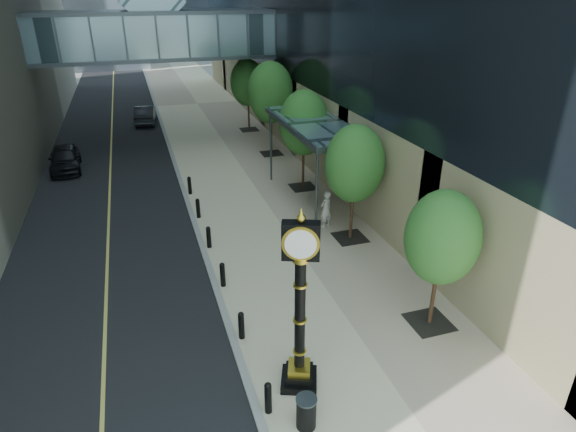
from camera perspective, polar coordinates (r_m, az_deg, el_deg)
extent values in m
plane|color=gray|center=(14.24, 10.26, -22.35)|extent=(320.00, 320.00, 0.00)
cube|color=black|center=(49.35, -20.10, 11.75)|extent=(8.00, 180.00, 0.02)
cube|color=beige|center=(49.69, -10.70, 12.94)|extent=(8.00, 180.00, 0.06)
cube|color=gray|center=(49.35, -15.39, 12.40)|extent=(0.25, 180.00, 0.07)
cube|color=slate|center=(36.38, -15.45, 19.97)|extent=(17.00, 4.00, 3.00)
cube|color=#383F44|center=(36.52, -15.18, 17.72)|extent=(17.00, 4.20, 0.25)
cube|color=#383F44|center=(36.29, -15.74, 22.24)|extent=(17.00, 4.20, 0.25)
cube|color=slate|center=(36.26, -15.87, 23.26)|extent=(4.24, 3.00, 4.24)
cube|color=#383F44|center=(24.61, 3.26, 10.70)|extent=(3.00, 8.00, 0.25)
cube|color=slate|center=(24.58, 3.27, 11.04)|extent=(2.80, 7.80, 0.06)
cylinder|color=#383F44|center=(21.57, 3.39, 2.63)|extent=(0.12, 0.12, 4.20)
cylinder|color=#383F44|center=(28.17, -2.05, 8.20)|extent=(0.12, 0.12, 4.20)
cylinder|color=black|center=(13.76, -2.37, -20.87)|extent=(0.20, 0.20, 0.90)
cylinder|color=black|center=(16.08, -5.54, -12.91)|extent=(0.20, 0.20, 0.90)
cylinder|color=black|center=(18.65, -7.75, -7.02)|extent=(0.20, 0.20, 0.90)
cylinder|color=black|center=(21.40, -9.37, -2.60)|extent=(0.20, 0.20, 0.90)
cylinder|color=black|center=(24.26, -10.60, 0.80)|extent=(0.20, 0.20, 0.90)
cylinder|color=black|center=(27.19, -11.57, 3.48)|extent=(0.20, 0.20, 0.90)
cube|color=black|center=(17.58, 16.38, -11.97)|extent=(1.40, 1.40, 0.02)
cylinder|color=#3E2B1A|center=(16.85, 16.91, -8.48)|extent=(0.14, 0.14, 2.59)
ellipsoid|color=#286525|center=(15.86, 17.82, -2.45)|extent=(2.37, 2.37, 3.17)
cube|color=black|center=(22.29, 7.36, -2.53)|extent=(1.40, 1.40, 0.02)
cylinder|color=#3E2B1A|center=(21.68, 7.57, 0.72)|extent=(0.14, 0.14, 2.81)
ellipsoid|color=#286525|center=(20.87, 7.91, 6.15)|extent=(2.58, 2.58, 3.43)
cube|color=black|center=(27.73, 1.77, 3.46)|extent=(1.40, 1.40, 0.02)
cylinder|color=#3E2B1A|center=(27.22, 1.82, 6.32)|extent=(0.14, 0.14, 2.95)
ellipsoid|color=#286525|center=(26.56, 1.88, 10.96)|extent=(2.70, 2.70, 3.60)
cube|color=black|center=(33.55, -1.96, 7.43)|extent=(1.40, 1.40, 0.02)
cylinder|color=#3E2B1A|center=(33.09, -2.00, 10.12)|extent=(0.14, 0.14, 3.28)
ellipsoid|color=#286525|center=(32.51, -2.07, 14.43)|extent=(3.01, 3.01, 4.01)
cube|color=black|center=(39.59, -4.62, 10.18)|extent=(1.40, 1.40, 0.02)
cylinder|color=#3E2B1A|center=(39.23, -4.69, 12.23)|extent=(0.14, 0.14, 2.93)
ellipsoid|color=#286525|center=(38.78, -4.81, 15.49)|extent=(2.68, 2.68, 3.58)
cube|color=black|center=(14.73, 1.32, -18.82)|extent=(1.32, 1.32, 0.23)
cube|color=black|center=(14.58, 1.33, -18.18)|extent=(1.03, 1.03, 0.23)
cube|color=gold|center=(14.42, 1.34, -17.53)|extent=(0.81, 0.81, 0.23)
cylinder|color=black|center=(13.22, 1.42, -11.60)|extent=(0.29, 0.29, 3.51)
cube|color=black|center=(11.99, 1.54, -2.94)|extent=(1.02, 0.67, 1.02)
cylinder|color=white|center=(12.16, 1.23, -2.52)|extent=(0.75, 0.33, 0.79)
cylinder|color=white|center=(11.83, 1.85, -3.37)|extent=(0.75, 0.33, 0.79)
sphere|color=gold|center=(11.71, 1.57, -0.26)|extent=(0.23, 0.23, 0.23)
cylinder|color=black|center=(13.44, 2.17, -22.32)|extent=(0.68, 0.68, 0.90)
imported|color=#B2ACA3|center=(22.81, 4.52, 0.81)|extent=(0.79, 0.68, 1.83)
imported|color=black|center=(33.40, -24.94, 6.21)|extent=(2.04, 4.49, 1.50)
imported|color=black|center=(43.26, -16.56, 11.48)|extent=(2.00, 4.58, 1.47)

